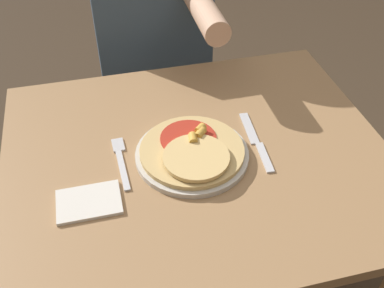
# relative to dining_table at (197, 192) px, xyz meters

# --- Properties ---
(dining_table) EXTENTS (0.91, 0.77, 0.75)m
(dining_table) POSITION_rel_dining_table_xyz_m (0.00, 0.00, 0.00)
(dining_table) COLOR #9E754C
(dining_table) RESTS_ON ground_plane
(plate) EXTENTS (0.27, 0.27, 0.01)m
(plate) POSITION_rel_dining_table_xyz_m (-0.02, -0.01, 0.15)
(plate) COLOR beige
(plate) RESTS_ON dining_table
(pizza) EXTENTS (0.24, 0.24, 0.04)m
(pizza) POSITION_rel_dining_table_xyz_m (-0.02, -0.01, 0.16)
(pizza) COLOR tan
(pizza) RESTS_ON plate
(fork) EXTENTS (0.03, 0.18, 0.00)m
(fork) POSITION_rel_dining_table_xyz_m (-0.18, 0.02, 0.14)
(fork) COLOR silver
(fork) RESTS_ON dining_table
(knife) EXTENTS (0.03, 0.22, 0.00)m
(knife) POSITION_rel_dining_table_xyz_m (0.15, 0.00, 0.14)
(knife) COLOR silver
(knife) RESTS_ON dining_table
(napkin) EXTENTS (0.13, 0.09, 0.01)m
(napkin) POSITION_rel_dining_table_xyz_m (-0.26, -0.10, 0.14)
(napkin) COLOR silver
(napkin) RESTS_ON dining_table
(person_diner) EXTENTS (0.37, 0.52, 1.25)m
(person_diner) POSITION_rel_dining_table_xyz_m (-0.00, 0.62, 0.12)
(person_diner) COLOR #2D2D38
(person_diner) RESTS_ON ground_plane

